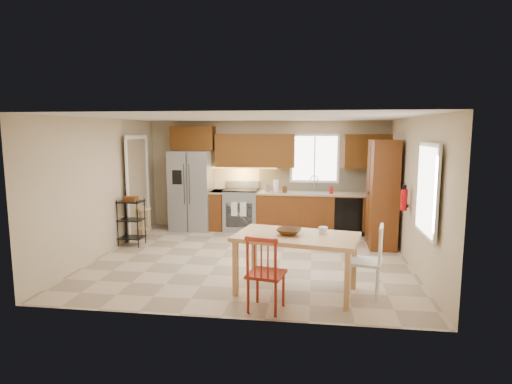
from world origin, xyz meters
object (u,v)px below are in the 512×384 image
object	(u,v)px
refrigerator	(192,190)
pantry	(382,194)
range_stove	(241,210)
table_bowl	(289,235)
fire_extinguisher	(404,200)
chair_white	(365,260)
utility_cart	(131,222)
soap_bottle	(331,189)
dining_table	(296,264)
chair_red	(266,272)
table_jar	(323,232)
bar_stool	(144,222)

from	to	relation	value
refrigerator	pantry	distance (m)	4.23
range_stove	table_bowl	bearing A→B (deg)	-70.47
fire_extinguisher	chair_white	xyz separation A→B (m)	(-0.81, -1.62, -0.61)
pantry	utility_cart	size ratio (longest dim) A/B	2.25
refrigerator	soap_bottle	xyz separation A→B (m)	(3.18, -0.02, 0.09)
refrigerator	dining_table	size ratio (longest dim) A/B	1.08
chair_red	table_jar	distance (m)	1.11
chair_white	bar_stool	bearing A→B (deg)	69.35
dining_table	table_bowl	distance (m)	0.43
fire_extinguisher	table_bowl	bearing A→B (deg)	-138.20
range_stove	dining_table	xyz separation A→B (m)	(1.42, -3.70, -0.05)
range_stove	chair_white	distance (m)	4.35
dining_table	chair_white	world-z (taller)	chair_white
soap_bottle	chair_white	size ratio (longest dim) A/B	0.19
range_stove	table_jar	world-z (taller)	table_jar
table_jar	utility_cart	xyz separation A→B (m)	(-3.74, 1.99, -0.40)
pantry	table_bowl	world-z (taller)	pantry
table_bowl	table_jar	size ratio (longest dim) A/B	2.20
chair_red	table_bowl	size ratio (longest dim) A/B	2.90
refrigerator	chair_white	size ratio (longest dim) A/B	1.84
fire_extinguisher	dining_table	distance (m)	2.52
pantry	chair_white	distance (m)	2.79
range_stove	utility_cart	distance (m)	2.53
soap_bottle	chair_red	size ratio (longest dim) A/B	0.19
table_jar	utility_cart	world-z (taller)	table_jar
refrigerator	chair_red	bearing A→B (deg)	-62.67
chair_white	table_jar	xyz separation A→B (m)	(-0.58, 0.06, 0.37)
dining_table	chair_red	world-z (taller)	chair_red
chair_white	utility_cart	distance (m)	4.78
chair_red	soap_bottle	bearing A→B (deg)	88.55
chair_white	chair_red	bearing A→B (deg)	129.54
range_stove	dining_table	world-z (taller)	range_stove
chair_red	table_bowl	bearing A→B (deg)	80.60
fire_extinguisher	chair_white	bearing A→B (deg)	-116.62
chair_white	table_bowl	bearing A→B (deg)	103.95
dining_table	table_bowl	xyz separation A→B (m)	(-0.11, 0.00, 0.42)
refrigerator	bar_stool	distance (m)	1.34
dining_table	table_bowl	world-z (taller)	table_bowl
refrigerator	fire_extinguisher	distance (m)	4.76
chair_red	fire_extinguisher	bearing A→B (deg)	58.92
table_jar	utility_cart	distance (m)	4.25
range_stove	table_bowl	world-z (taller)	range_stove
chair_red	table_bowl	distance (m)	0.77
soap_bottle	pantry	world-z (taller)	pantry
chair_red	bar_stool	bearing A→B (deg)	142.95
dining_table	chair_white	xyz separation A→B (m)	(0.95, 0.05, 0.08)
chair_white	table_bowl	distance (m)	1.11
fire_extinguisher	chair_white	distance (m)	1.91
table_jar	bar_stool	bearing A→B (deg)	144.84
refrigerator	table_bowl	bearing A→B (deg)	-55.94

